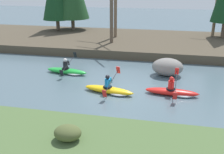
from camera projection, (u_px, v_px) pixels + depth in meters
ground_plane at (117, 92)px, 13.97m from camera, size 90.00×90.00×0.00m
riverbank_far at (139, 42)px, 23.66m from camera, size 44.00×9.58×0.66m
bare_tree_upstream at (116, 1)px, 23.18m from camera, size 3.75×3.70×6.82m
bare_tree_mid_upstream at (112, 10)px, 21.18m from camera, size 3.11×3.08×5.61m
bare_tree_mid_downstream at (216, 11)px, 23.95m from camera, size 2.70×2.67×4.83m
shrub_clump_second at (68, 133)px, 8.36m from camera, size 0.90×0.75×0.48m
kayaker_lead at (174, 92)px, 13.48m from camera, size 2.78×2.07×1.20m
kayaker_middle at (111, 90)px, 13.71m from camera, size 2.79×2.06×1.20m
kayaker_trailing at (68, 71)px, 16.59m from camera, size 2.79×2.07×1.20m
boulder_midstream at (168, 67)px, 16.22m from camera, size 1.91×1.49×1.08m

